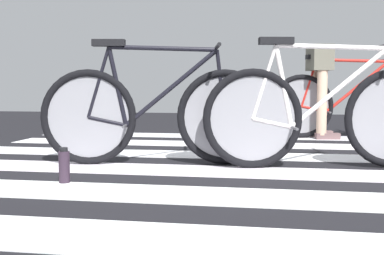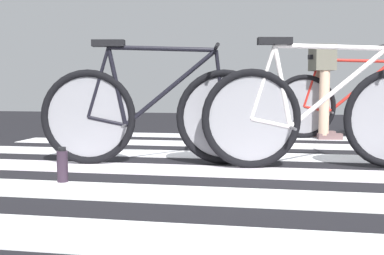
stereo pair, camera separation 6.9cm
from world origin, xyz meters
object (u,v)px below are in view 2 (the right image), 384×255
object	(u,v)px
bicycle_3_of_3	(349,104)
bicycle_1_of_3	(155,114)
bicycle_2_of_3	(322,115)
cyclist_3_of_3	(322,78)
water_bottle	(62,166)

from	to	relation	value
bicycle_3_of_3	bicycle_1_of_3	bearing A→B (deg)	-137.64
bicycle_2_of_3	cyclist_3_of_3	distance (m)	2.06
bicycle_2_of_3	water_bottle	world-z (taller)	bicycle_2_of_3
bicycle_1_of_3	bicycle_2_of_3	size ratio (longest dim) A/B	1.00
bicycle_2_of_3	bicycle_3_of_3	xyz separation A→B (m)	(0.46, 2.08, 0.00)
bicycle_1_of_3	bicycle_2_of_3	world-z (taller)	same
bicycle_2_of_3	bicycle_3_of_3	bearing A→B (deg)	65.90
bicycle_1_of_3	water_bottle	distance (m)	0.91
bicycle_1_of_3	water_bottle	world-z (taller)	bicycle_1_of_3
water_bottle	bicycle_2_of_3	bearing A→B (deg)	27.16
bicycle_1_of_3	cyclist_3_of_3	xyz separation A→B (m)	(1.37, 2.08, 0.29)
cyclist_3_of_3	water_bottle	size ratio (longest dim) A/B	4.72
bicycle_3_of_3	water_bottle	distance (m)	3.57
bicycle_2_of_3	cyclist_3_of_3	world-z (taller)	cyclist_3_of_3
bicycle_1_of_3	cyclist_3_of_3	bearing A→B (deg)	46.43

